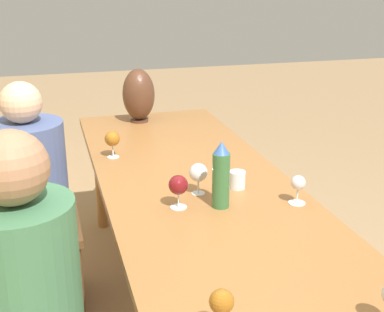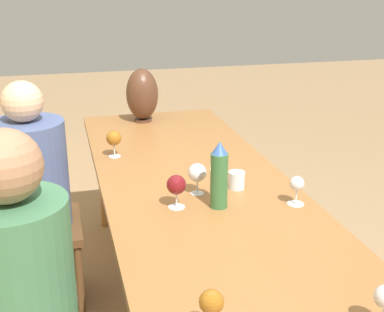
{
  "view_description": "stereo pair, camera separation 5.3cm",
  "coord_description": "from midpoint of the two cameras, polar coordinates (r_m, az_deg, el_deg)",
  "views": [
    {
      "loc": [
        -2.08,
        0.62,
        1.66
      ],
      "look_at": [
        0.16,
        0.0,
        0.84
      ],
      "focal_mm": 50.0,
      "sensor_mm": 36.0,
      "label": 1
    },
    {
      "loc": [
        -2.09,
        0.57,
        1.66
      ],
      "look_at": [
        0.16,
        0.0,
        0.84
      ],
      "focal_mm": 50.0,
      "sensor_mm": 36.0,
      "label": 2
    }
  ],
  "objects": [
    {
      "name": "wine_glass_0",
      "position": [
        2.75,
        -7.8,
        1.84
      ],
      "size": [
        0.08,
        0.08,
        0.14
      ],
      "color": "silver",
      "rests_on": "dining_table"
    },
    {
      "name": "wine_glass_5",
      "position": [
        2.27,
        1.23,
        -1.82
      ],
      "size": [
        0.08,
        0.08,
        0.14
      ],
      "color": "silver",
      "rests_on": "dining_table"
    },
    {
      "name": "chair_far",
      "position": [
        2.75,
        -17.44,
        -6.34
      ],
      "size": [
        0.44,
        0.44,
        0.95
      ],
      "color": "brown",
      "rests_on": "ground_plane"
    },
    {
      "name": "water_bottle",
      "position": [
        2.14,
        3.62,
        -2.12
      ],
      "size": [
        0.07,
        0.07,
        0.28
      ],
      "color": "#336638",
      "rests_on": "dining_table"
    },
    {
      "name": "water_tumbler",
      "position": [
        2.36,
        5.42,
        -2.58
      ],
      "size": [
        0.07,
        0.07,
        0.08
      ],
      "color": "silver",
      "rests_on": "dining_table"
    },
    {
      "name": "dining_table",
      "position": [
        2.38,
        1.58,
        -5.06
      ],
      "size": [
        2.69,
        0.85,
        0.74
      ],
      "color": "#936033",
      "rests_on": "ground_plane"
    },
    {
      "name": "wine_glass_1",
      "position": [
        2.14,
        -0.97,
        -3.16
      ],
      "size": [
        0.08,
        0.08,
        0.14
      ],
      "color": "silver",
      "rests_on": "dining_table"
    },
    {
      "name": "wine_glass_6",
      "position": [
        1.43,
        3.19,
        -15.42
      ],
      "size": [
        0.07,
        0.07,
        0.14
      ],
      "color": "silver",
      "rests_on": "dining_table"
    },
    {
      "name": "vase",
      "position": [
        3.36,
        -4.89,
        6.55
      ],
      "size": [
        0.2,
        0.2,
        0.33
      ],
      "color": "#4C2D1E",
      "rests_on": "dining_table"
    },
    {
      "name": "person_far",
      "position": [
        2.69,
        -15.81,
        -3.86
      ],
      "size": [
        0.36,
        0.36,
        1.18
      ],
      "color": "#2D2D38",
      "rests_on": "ground_plane"
    },
    {
      "name": "person_near",
      "position": [
        1.78,
        -16.39,
        -15.17
      ],
      "size": [
        0.34,
        0.34,
        1.25
      ],
      "color": "#2D2D38",
      "rests_on": "ground_plane"
    },
    {
      "name": "wine_glass_4",
      "position": [
        2.22,
        11.8,
        -3.04
      ],
      "size": [
        0.07,
        0.07,
        0.12
      ],
      "color": "silver",
      "rests_on": "dining_table"
    }
  ]
}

